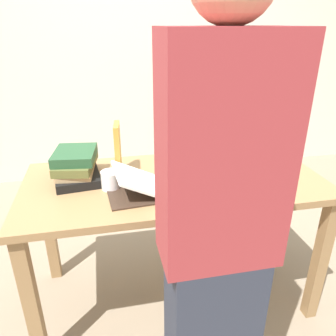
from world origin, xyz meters
name	(u,v)px	position (x,y,z in m)	size (l,w,h in m)	color
ground_plane	(173,292)	(0.00, 0.00, 0.00)	(12.00, 12.00, 0.00)	gray
wall_back	(132,45)	(0.00, 1.83, 1.30)	(8.00, 0.06, 2.60)	beige
reading_desk	(174,196)	(0.00, 0.00, 0.66)	(1.51, 0.71, 0.76)	#937047
open_book	(165,182)	(-0.07, -0.09, 0.80)	(0.57, 0.33, 0.12)	#38281E
book_stack_tall	(76,166)	(-0.48, 0.10, 0.84)	(0.24, 0.31, 0.16)	black
book_standing_upright	(118,150)	(-0.27, 0.11, 0.90)	(0.04, 0.14, 0.27)	#BC8933
reading_lamp	(231,104)	(0.37, 0.23, 1.08)	(0.15, 0.15, 0.42)	#2D2D33
coffee_mug	(111,180)	(-0.32, -0.04, 0.81)	(0.10, 0.10, 0.09)	white
pencil	(180,210)	(-0.05, -0.31, 0.77)	(0.02, 0.17, 0.01)	gold
person_reader	(217,244)	(-0.01, -0.66, 0.85)	(0.36, 0.23, 1.69)	#2D3342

